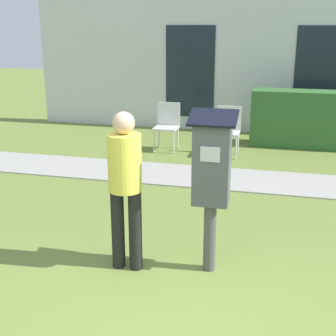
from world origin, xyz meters
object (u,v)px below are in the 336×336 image
person_standing (125,179)px  outdoor_chair_middle (228,127)px  outdoor_chair_left (167,122)px  parking_meter (211,172)px

person_standing → outdoor_chair_middle: (0.45, 4.41, -0.40)m
outdoor_chair_left → parking_meter: bearing=-79.9°
parking_meter → person_standing: (-0.80, -0.15, -0.09)m
person_standing → outdoor_chair_middle: size_ratio=1.76×
outdoor_chair_left → outdoor_chair_middle: (1.18, -0.13, 0.00)m
person_standing → outdoor_chair_middle: bearing=104.4°
outdoor_chair_left → outdoor_chair_middle: bearing=-15.5°
parking_meter → person_standing: 0.82m
person_standing → outdoor_chair_left: bearing=119.3°
person_standing → outdoor_chair_left: (-0.72, 4.55, -0.40)m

